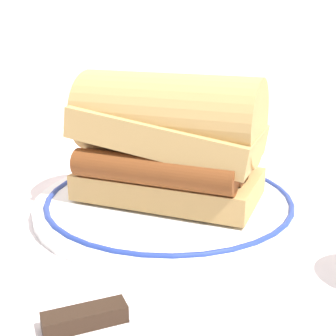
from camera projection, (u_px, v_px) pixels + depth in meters
The scene contains 4 objects.
ground_plane at pixel (169, 203), 0.50m from camera, with size 1.50×1.50×0.00m, color silver.
plate at pixel (168, 202), 0.49m from camera, with size 0.28×0.28×0.01m.
sausage_sandwich at pixel (168, 138), 0.46m from camera, with size 0.21×0.16×0.13m.
butter_knife at pixel (143, 306), 0.32m from camera, with size 0.16×0.07×0.01m.
Camera 1 is at (-0.01, -0.46, 0.19)m, focal length 49.77 mm.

